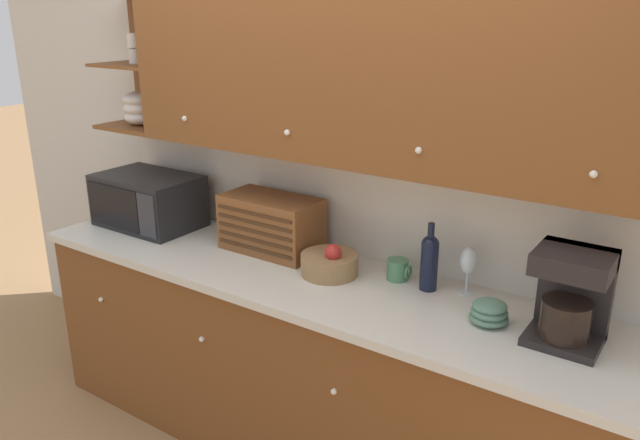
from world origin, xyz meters
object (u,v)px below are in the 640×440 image
(wine_glass, at_px, (468,262))
(bowl_stack_on_counter, at_px, (489,312))
(microwave, at_px, (148,200))
(fruit_basket, at_px, (330,263))
(bread_box, at_px, (271,224))
(wine_bottle, at_px, (429,260))
(coffee_maker, at_px, (571,296))
(mug, at_px, (398,270))
(mug_blue_second, at_px, (227,221))

(wine_glass, distance_m, bowl_stack_on_counter, 0.28)
(microwave, relative_size, fruit_basket, 2.14)
(fruit_basket, bearing_deg, bread_box, 168.35)
(microwave, distance_m, wine_bottle, 1.61)
(bowl_stack_on_counter, relative_size, coffee_maker, 0.43)
(wine_bottle, bearing_deg, mug, 174.25)
(fruit_basket, bearing_deg, mug_blue_second, 167.46)
(mug, bearing_deg, bread_box, -176.59)
(wine_bottle, bearing_deg, bread_box, -178.26)
(mug_blue_second, bearing_deg, coffee_maker, -5.64)
(mug_blue_second, height_order, mug, mug_blue_second)
(wine_glass, bearing_deg, fruit_basket, -164.71)
(microwave, xyz_separation_m, mug, (1.46, 0.12, -0.09))
(bread_box, height_order, coffee_maker, coffee_maker)
(bowl_stack_on_counter, bearing_deg, coffee_maker, 7.33)
(microwave, height_order, mug_blue_second, microwave)
(fruit_basket, xyz_separation_m, mug, (0.28, 0.12, -0.01))
(fruit_basket, height_order, coffee_maker, coffee_maker)
(fruit_basket, relative_size, coffee_maker, 0.74)
(mug, xyz_separation_m, wine_bottle, (0.15, -0.02, 0.09))
(bowl_stack_on_counter, bearing_deg, microwave, 178.89)
(fruit_basket, bearing_deg, wine_glass, 15.29)
(mug, bearing_deg, wine_bottle, -5.75)
(microwave, xyz_separation_m, bread_box, (0.78, 0.08, -0.00))
(coffee_maker, bearing_deg, microwave, 179.93)
(microwave, height_order, fruit_basket, microwave)
(mug_blue_second, xyz_separation_m, wine_bottle, (1.20, -0.07, 0.08))
(microwave, distance_m, fruit_basket, 1.18)
(wine_glass, xyz_separation_m, bowl_stack_on_counter, (0.17, -0.20, -0.10))
(wine_bottle, bearing_deg, fruit_basket, -166.04)
(bread_box, relative_size, fruit_basket, 1.86)
(bread_box, relative_size, wine_glass, 2.31)
(mug, height_order, bowl_stack_on_counter, bowl_stack_on_counter)
(mug_blue_second, xyz_separation_m, wine_glass, (1.35, -0.01, 0.09))
(mug, xyz_separation_m, bowl_stack_on_counter, (0.47, -0.16, -0.00))
(fruit_basket, bearing_deg, wine_bottle, 13.96)
(wine_glass, xyz_separation_m, coffee_maker, (0.44, -0.16, 0.03))
(coffee_maker, bearing_deg, mug, 170.30)
(mug_blue_second, distance_m, mug, 1.05)
(mug_blue_second, height_order, wine_glass, wine_glass)
(fruit_basket, relative_size, wine_bottle, 0.87)
(mug, distance_m, wine_bottle, 0.17)
(fruit_basket, distance_m, wine_bottle, 0.45)
(microwave, bearing_deg, mug, 4.86)
(microwave, relative_size, mug_blue_second, 5.35)
(mug, xyz_separation_m, coffee_maker, (0.74, -0.13, 0.13))
(mug, bearing_deg, fruit_basket, -156.40)
(wine_glass, distance_m, coffee_maker, 0.47)
(bread_box, height_order, bowl_stack_on_counter, bread_box)
(microwave, height_order, wine_bottle, wine_bottle)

